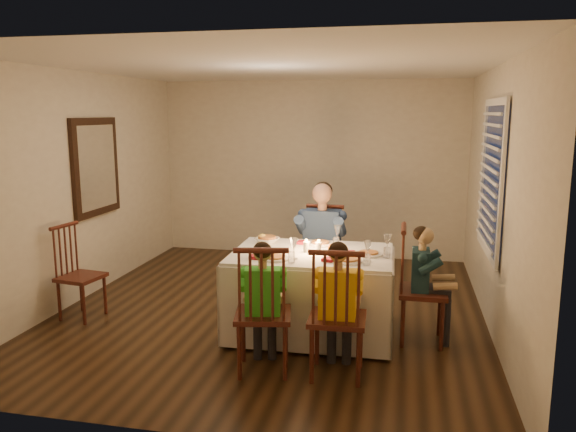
% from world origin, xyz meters
% --- Properties ---
extents(ground, '(5.00, 5.00, 0.00)m').
position_xyz_m(ground, '(0.00, 0.00, 0.00)').
color(ground, black).
rests_on(ground, ground).
extents(wall_left, '(0.02, 5.00, 2.60)m').
position_xyz_m(wall_left, '(-2.25, 0.00, 1.30)').
color(wall_left, beige).
rests_on(wall_left, ground).
extents(wall_right, '(0.02, 5.00, 2.60)m').
position_xyz_m(wall_right, '(2.25, 0.00, 1.30)').
color(wall_right, beige).
rests_on(wall_right, ground).
extents(wall_back, '(4.50, 0.02, 2.60)m').
position_xyz_m(wall_back, '(0.00, 2.50, 1.30)').
color(wall_back, beige).
rests_on(wall_back, ground).
extents(ceiling, '(5.00, 5.00, 0.00)m').
position_xyz_m(ceiling, '(0.00, 0.00, 2.60)').
color(ceiling, white).
rests_on(ceiling, wall_back).
extents(dining_table, '(1.58, 1.16, 0.78)m').
position_xyz_m(dining_table, '(0.53, -0.56, 0.58)').
color(dining_table, white).
rests_on(dining_table, ground).
extents(chair_adult, '(0.47, 0.45, 1.11)m').
position_xyz_m(chair_adult, '(0.49, 0.32, 0.00)').
color(chair_adult, '#3C1510').
rests_on(chair_adult, ground).
extents(chair_near_left, '(0.53, 0.51, 1.11)m').
position_xyz_m(chair_near_left, '(0.27, -1.45, 0.00)').
color(chair_near_left, '#3C1510').
rests_on(chair_near_left, ground).
extents(chair_near_right, '(0.47, 0.45, 1.11)m').
position_xyz_m(chair_near_right, '(0.89, -1.42, 0.00)').
color(chair_near_right, '#3C1510').
rests_on(chair_near_right, ground).
extents(chair_end, '(0.44, 0.46, 1.11)m').
position_xyz_m(chair_end, '(1.58, -0.56, 0.00)').
color(chair_end, '#3C1510').
rests_on(chair_end, ground).
extents(chair_extra, '(0.45, 0.46, 1.00)m').
position_xyz_m(chair_extra, '(-1.90, -0.65, 0.00)').
color(chair_extra, '#3C1510').
rests_on(chair_extra, ground).
extents(adult, '(0.55, 0.51, 1.38)m').
position_xyz_m(adult, '(0.49, 0.32, 0.00)').
color(adult, navy).
rests_on(adult, ground).
extents(child_green, '(0.44, 0.42, 1.11)m').
position_xyz_m(child_green, '(0.27, -1.45, 0.00)').
color(child_green, green).
rests_on(child_green, ground).
extents(child_yellow, '(0.40, 0.37, 1.14)m').
position_xyz_m(child_yellow, '(0.89, -1.42, 0.00)').
color(child_yellow, yellow).
rests_on(child_yellow, ground).
extents(child_teal, '(0.35, 0.38, 1.11)m').
position_xyz_m(child_teal, '(1.58, -0.56, 0.00)').
color(child_teal, '#17313A').
rests_on(child_teal, ground).
extents(setting_adult, '(0.27, 0.27, 0.02)m').
position_xyz_m(setting_adult, '(0.56, -0.23, 0.82)').
color(setting_adult, white).
rests_on(setting_adult, dining_table).
extents(setting_green, '(0.27, 0.27, 0.02)m').
position_xyz_m(setting_green, '(0.24, -0.90, 0.82)').
color(setting_green, white).
rests_on(setting_green, dining_table).
extents(setting_yellow, '(0.27, 0.27, 0.02)m').
position_xyz_m(setting_yellow, '(0.91, -0.85, 0.82)').
color(setting_yellow, white).
rests_on(setting_yellow, dining_table).
extents(setting_teal, '(0.27, 0.27, 0.02)m').
position_xyz_m(setting_teal, '(1.07, -0.56, 0.82)').
color(setting_teal, white).
rests_on(setting_teal, dining_table).
extents(candle_left, '(0.06, 0.06, 0.10)m').
position_xyz_m(candle_left, '(0.47, -0.56, 0.86)').
color(candle_left, white).
rests_on(candle_left, dining_table).
extents(candle_right, '(0.06, 0.06, 0.10)m').
position_xyz_m(candle_right, '(0.59, -0.56, 0.86)').
color(candle_right, white).
rests_on(candle_right, dining_table).
extents(squash, '(0.09, 0.09, 0.09)m').
position_xyz_m(squash, '(-0.04, -0.25, 0.86)').
color(squash, yellow).
rests_on(squash, dining_table).
extents(orange_fruit, '(0.08, 0.08, 0.08)m').
position_xyz_m(orange_fruit, '(0.71, -0.50, 0.85)').
color(orange_fruit, orange).
rests_on(orange_fruit, dining_table).
extents(serving_bowl, '(0.30, 0.30, 0.06)m').
position_xyz_m(serving_bowl, '(0.01, -0.27, 0.84)').
color(serving_bowl, white).
rests_on(serving_bowl, dining_table).
extents(wall_mirror, '(0.06, 0.95, 1.15)m').
position_xyz_m(wall_mirror, '(-2.22, 0.30, 1.50)').
color(wall_mirror, black).
rests_on(wall_mirror, wall_left).
extents(window_blinds, '(0.07, 1.34, 1.54)m').
position_xyz_m(window_blinds, '(2.21, 0.10, 1.50)').
color(window_blinds, '#0D1734').
rests_on(window_blinds, wall_right).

